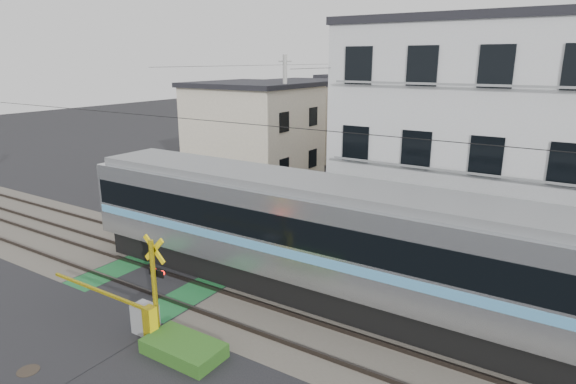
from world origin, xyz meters
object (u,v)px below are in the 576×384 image
Objects in this scene: apartment_block at (476,134)px; pedestrian at (434,135)px; manhole_cover at (28,371)px; crossing_signal_far at (191,215)px; crossing_signal_near at (145,313)px.

apartment_block is 5.95× the size of pedestrian.
pedestrian is at bearing 91.72° from manhole_cover.
apartment_block is 18.11m from manhole_cover.
crossing_signal_far is 10.89m from manhole_cover.
crossing_signal_far is at bearing 125.29° from crossing_signal_near.
crossing_signal_near is at bearing 66.11° from manhole_cover.
crossing_signal_near is 0.46× the size of apartment_block.
manhole_cover is (-1.25, -2.82, -0.70)m from crossing_signal_near.
pedestrian reaches higher than manhole_cover.
apartment_block reaches higher than crossing_signal_far.
apartment_block reaches higher than crossing_signal_near.
crossing_signal_far is 13.14m from apartment_block.
pedestrian is (-2.44, 36.85, 0.15)m from crossing_signal_near.
apartment_block is at bearing 65.78° from crossing_signal_near.
crossing_signal_near is at bearing -114.22° from apartment_block.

